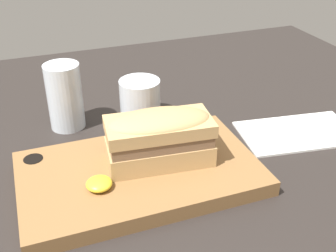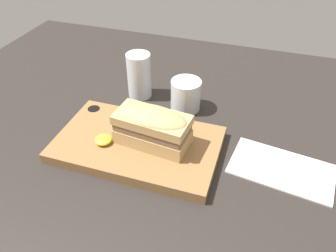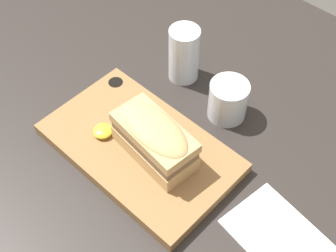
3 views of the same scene
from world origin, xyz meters
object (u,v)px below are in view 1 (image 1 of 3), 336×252
sandwich (159,135)px  napkin (298,133)px  serving_board (139,173)px  wine_glass (140,102)px  water_glass (65,101)px

sandwich → napkin: (28.92, 2.79, -7.06)cm
serving_board → wine_glass: 20.48cm
serving_board → napkin: bearing=5.9°
serving_board → wine_glass: size_ratio=4.47×
wine_glass → sandwich: bearing=-97.6°
serving_board → napkin: 32.79cm
water_glass → wine_glass: water_glass is taller
sandwich → water_glass: water_glass is taller
water_glass → serving_board: bearing=-69.7°
water_glass → wine_glass: size_ratio=1.53×
sandwich → napkin: size_ratio=0.74×
wine_glass → napkin: size_ratio=0.36×
water_glass → wine_glass: (14.17, -2.18, -1.69)cm
serving_board → wine_glass: (6.20, 19.35, 2.59)cm
wine_glass → napkin: (26.41, -16.00, -3.66)cm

